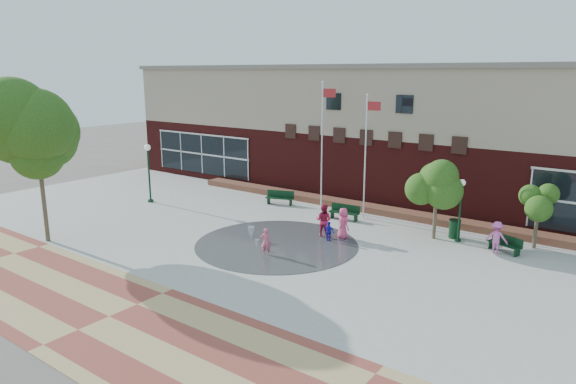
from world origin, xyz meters
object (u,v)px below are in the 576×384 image
Objects in this scene: trash_can at (455,229)px; child_splash at (266,242)px; flagpole_right at (366,150)px; flagpole_left at (323,139)px; tree_big_left at (36,133)px; bench_left at (280,200)px.

trash_can is 0.76× the size of child_splash.
flagpole_right is at bearing 174.82° from trash_can.
flagpole_left is 1.09× the size of flagpole_right.
tree_big_left is at bearing -127.24° from flagpole_left.
trash_can is (11.83, -0.09, 0.22)m from bench_left.
bench_left is 15.26m from tree_big_left.
child_splash is (5.33, -8.09, 0.37)m from bench_left.
trash_can is at bearing -8.72° from flagpole_right.
flagpole_left is 7.92× the size of trash_can.
tree_big_left is (-17.07, -13.20, 5.17)m from trash_can.
bench_left is 1.89× the size of trash_can.
tree_big_left reaches higher than trash_can.
bench_left is 11.84m from trash_can.
flagpole_right reaches higher than child_splash.
flagpole_right is 9.24m from child_splash.
flagpole_left is at bearing 2.23° from bench_left.
flagpole_left reaches higher than bench_left.
flagpole_left is 10.07m from trash_can.
flagpole_left is at bearing -103.41° from child_splash.
trash_can is 22.19m from tree_big_left.
flagpole_left is 4.19× the size of bench_left.
tree_big_left reaches higher than child_splash.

